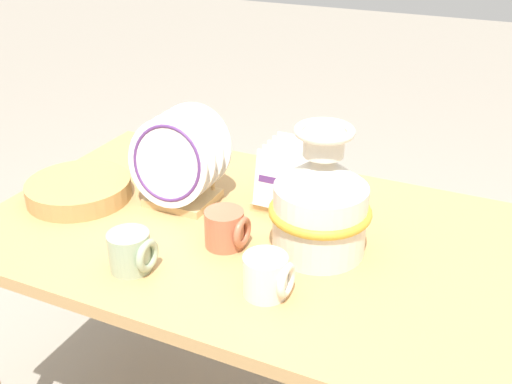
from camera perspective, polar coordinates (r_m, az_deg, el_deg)
display_table at (r=1.60m, az=0.00°, el=-6.12°), size 1.43×0.87×0.75m
ceramic_vase at (r=1.42m, az=6.16°, el=-0.87°), size 0.25×0.25×0.32m
dish_rack_round_plates at (r=1.65m, az=-7.35°, el=2.49°), size 0.24×0.19×0.26m
dish_rack_square_plates at (r=1.65m, az=3.36°, el=0.72°), size 0.18×0.17×0.18m
wicker_charger_stack at (r=1.77m, az=-16.50°, el=0.24°), size 0.29×0.29×0.05m
mug_terracotta_glaze at (r=1.47m, az=-2.85°, el=-3.52°), size 0.11×0.10×0.09m
mug_sage_glaze at (r=1.41m, az=-11.77°, el=-5.59°), size 0.11×0.10×0.09m
mug_cream_glaze at (r=1.30m, az=1.10°, el=-7.99°), size 0.11×0.10×0.09m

